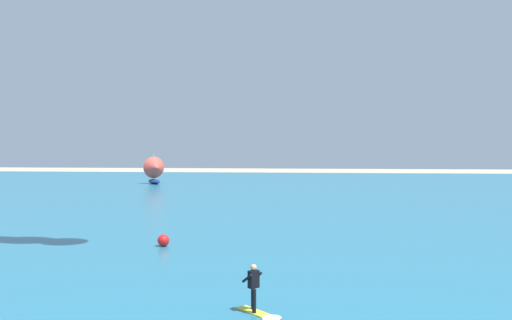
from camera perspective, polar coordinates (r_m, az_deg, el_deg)
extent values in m
cube|color=#236B89|center=(51.99, 2.53, -4.41)|extent=(160.00, 90.00, 0.10)
cube|color=yellow|center=(20.08, -0.24, -15.05)|extent=(1.28, 1.32, 0.05)
cylinder|color=black|center=(19.75, -0.19, -14.06)|extent=(0.14, 0.14, 0.80)
cylinder|color=black|center=(20.17, -0.30, -13.72)|extent=(0.14, 0.14, 0.80)
cube|color=black|center=(19.78, -0.25, -11.94)|extent=(0.41, 0.41, 0.60)
sphere|color=tan|center=(19.68, -0.25, -10.78)|extent=(0.22, 0.22, 0.22)
cylinder|color=black|center=(19.69, -0.90, -11.85)|extent=(0.41, 0.43, 0.39)
cylinder|color=black|center=(19.96, 0.11, -11.66)|extent=(0.41, 0.43, 0.39)
ellipsoid|color=white|center=(19.38, 1.59, -15.65)|extent=(0.92, 0.92, 0.08)
ellipsoid|color=navy|center=(74.60, -10.23, -2.13)|extent=(2.75, 3.42, 0.62)
cylinder|color=silver|center=(74.62, -10.28, -0.61)|extent=(0.10, 0.10, 3.33)
cone|color=#D84C3F|center=(73.94, -10.11, -0.77)|extent=(3.14, 2.73, 2.79)
sphere|color=red|center=(31.88, -9.33, -8.01)|extent=(0.66, 0.66, 0.66)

